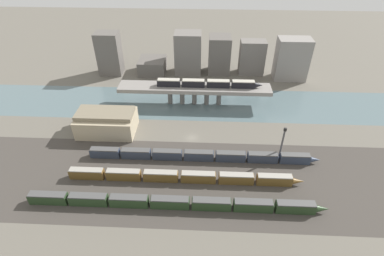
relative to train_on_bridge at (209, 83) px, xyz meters
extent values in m
plane|color=#666056|center=(-6.86, -27.59, -11.37)|extent=(400.00, 400.00, 0.00)
cube|color=#423D38|center=(-6.86, -51.59, -11.37)|extent=(280.00, 42.00, 0.01)
cube|color=slate|center=(-6.86, 0.00, -11.37)|extent=(320.00, 29.88, 0.01)
cube|color=gray|center=(-6.86, 0.00, -2.62)|extent=(73.06, 9.90, 1.88)
cylinder|color=slate|center=(-18.81, 0.00, -7.46)|extent=(2.27, 2.27, 7.81)
cylinder|color=slate|center=(-12.83, 0.00, -7.46)|extent=(2.27, 2.27, 7.81)
cylinder|color=slate|center=(-6.86, 0.00, -7.46)|extent=(2.27, 2.27, 7.81)
cylinder|color=slate|center=(-0.88, 0.00, -7.46)|extent=(2.27, 2.27, 7.81)
cylinder|color=slate|center=(5.10, 0.00, -7.46)|extent=(2.27, 2.27, 7.81)
cube|color=black|center=(-19.16, 0.00, -0.16)|extent=(10.86, 3.01, 3.03)
cube|color=#B7B2A3|center=(-19.16, 0.00, 1.56)|extent=(10.43, 2.77, 0.40)
cube|color=black|center=(-7.37, 0.00, -0.16)|extent=(10.86, 3.01, 3.03)
cube|color=#B7B2A3|center=(-7.37, 0.00, 1.56)|extent=(10.43, 2.77, 0.40)
cube|color=black|center=(4.41, 0.00, -0.16)|extent=(10.86, 3.01, 3.03)
cube|color=#B7B2A3|center=(4.41, 0.00, 1.56)|extent=(10.43, 2.77, 0.40)
cube|color=black|center=(16.19, 0.00, -0.16)|extent=(10.86, 3.01, 3.03)
cube|color=#B7B2A3|center=(16.19, 0.00, 1.56)|extent=(10.43, 2.77, 0.40)
cone|color=black|center=(23.53, 0.00, -0.31)|extent=(3.80, 2.71, 2.71)
cube|color=#23381E|center=(-52.17, -63.95, -9.58)|extent=(12.55, 2.86, 3.59)
cube|color=#4C4C4C|center=(-52.17, -63.95, -7.58)|extent=(12.05, 2.63, 0.40)
cube|color=#23381E|center=(-38.84, -63.95, -9.58)|extent=(12.55, 2.86, 3.59)
cube|color=#4C4C4C|center=(-38.84, -63.95, -7.58)|extent=(12.05, 2.63, 0.40)
cube|color=#23381E|center=(-25.52, -63.95, -9.58)|extent=(12.55, 2.86, 3.59)
cube|color=#4C4C4C|center=(-25.52, -63.95, -7.58)|extent=(12.05, 2.63, 0.40)
cube|color=#23381E|center=(-12.20, -63.95, -9.58)|extent=(12.55, 2.86, 3.59)
cube|color=#4C4C4C|center=(-12.20, -63.95, -7.58)|extent=(12.05, 2.63, 0.40)
cube|color=#23381E|center=(1.12, -63.95, -9.58)|extent=(12.55, 2.86, 3.59)
cube|color=#4C4C4C|center=(1.12, -63.95, -7.58)|extent=(12.05, 2.63, 0.40)
cube|color=#23381E|center=(14.44, -63.95, -9.58)|extent=(12.55, 2.86, 3.59)
cube|color=#4C4C4C|center=(14.44, -63.95, -7.58)|extent=(12.05, 2.63, 0.40)
cube|color=#23381E|center=(27.76, -63.95, -9.58)|extent=(12.55, 2.86, 3.59)
cube|color=#4C4C4C|center=(27.76, -63.95, -7.58)|extent=(12.05, 2.63, 0.40)
cone|color=#23381E|center=(36.24, -63.95, -9.76)|extent=(4.39, 2.57, 2.57)
cube|color=brown|center=(-43.27, -52.33, -9.56)|extent=(12.26, 2.66, 3.62)
cube|color=#9E998E|center=(-43.27, -52.33, -7.55)|extent=(11.77, 2.45, 0.40)
cube|color=brown|center=(-29.98, -52.33, -9.56)|extent=(12.26, 2.66, 3.62)
cube|color=#9E998E|center=(-29.98, -52.33, -7.55)|extent=(11.77, 2.45, 0.40)
cube|color=brown|center=(-16.70, -52.33, -9.56)|extent=(12.26, 2.66, 3.62)
cube|color=#9E998E|center=(-16.70, -52.33, -7.55)|extent=(11.77, 2.45, 0.40)
cube|color=brown|center=(-3.41, -52.33, -9.56)|extent=(12.26, 2.66, 3.62)
cube|color=#9E998E|center=(-3.41, -52.33, -7.55)|extent=(11.77, 2.45, 0.40)
cube|color=brown|center=(9.87, -52.33, -9.56)|extent=(12.26, 2.66, 3.62)
cube|color=#9E998E|center=(9.87, -52.33, -7.55)|extent=(11.77, 2.45, 0.40)
cube|color=brown|center=(23.16, -52.33, -9.56)|extent=(12.26, 2.66, 3.62)
cube|color=#9E998E|center=(23.16, -52.33, -7.55)|extent=(11.77, 2.45, 0.40)
cone|color=brown|center=(31.43, -52.33, -9.74)|extent=(4.29, 2.39, 2.39)
cube|color=#2D384C|center=(-39.98, -40.77, -9.61)|extent=(11.34, 2.80, 3.52)
cube|color=#4C4C4C|center=(-39.98, -40.77, -7.65)|extent=(10.89, 2.58, 0.40)
cube|color=#2D384C|center=(-27.84, -40.77, -9.61)|extent=(11.34, 2.80, 3.52)
cube|color=#4C4C4C|center=(-27.84, -40.77, -7.65)|extent=(10.89, 2.58, 0.40)
cube|color=#2D384C|center=(-15.71, -40.77, -9.61)|extent=(11.34, 2.80, 3.52)
cube|color=#4C4C4C|center=(-15.71, -40.77, -7.65)|extent=(10.89, 2.58, 0.40)
cube|color=#2D384C|center=(-3.57, -40.77, -9.61)|extent=(11.34, 2.80, 3.52)
cube|color=#4C4C4C|center=(-3.57, -40.77, -7.65)|extent=(10.89, 2.58, 0.40)
cube|color=#2D384C|center=(8.56, -40.77, -9.61)|extent=(11.34, 2.80, 3.52)
cube|color=#4C4C4C|center=(8.56, -40.77, -7.65)|extent=(10.89, 2.58, 0.40)
cube|color=#2D384C|center=(20.70, -40.77, -9.61)|extent=(11.34, 2.80, 3.52)
cube|color=#4C4C4C|center=(20.70, -40.77, -7.65)|extent=(10.89, 2.58, 0.40)
cube|color=#2D384C|center=(32.84, -40.77, -9.61)|extent=(11.34, 2.80, 3.52)
cube|color=#4C4C4C|center=(32.84, -40.77, -7.65)|extent=(10.89, 2.58, 0.40)
cone|color=#2D384C|center=(40.49, -40.77, -9.79)|extent=(3.97, 2.52, 2.52)
cube|color=tan|center=(-43.47, -24.30, -7.26)|extent=(24.15, 15.11, 8.23)
cube|color=#7C725C|center=(-43.47, -24.30, -2.24)|extent=(23.67, 10.57, 1.81)
cylinder|color=#4C4C51|center=(27.57, -38.54, -4.79)|extent=(0.70, 0.70, 13.16)
cube|color=black|center=(27.57, -38.54, 2.39)|extent=(1.00, 0.70, 1.20)
cube|color=#605B56|center=(-56.45, 32.25, 0.60)|extent=(12.76, 9.93, 23.95)
cube|color=#605B56|center=(-32.74, 34.12, -7.24)|extent=(15.11, 15.76, 8.26)
cube|color=slate|center=(-11.94, 34.95, 0.48)|extent=(14.80, 11.67, 23.70)
cube|color=#605B56|center=(5.98, 36.24, -0.64)|extent=(12.25, 12.51, 21.45)
cube|color=slate|center=(24.62, 36.09, -1.73)|extent=(14.17, 8.75, 19.27)
cube|color=gray|center=(45.41, 29.90, 0.17)|extent=(17.61, 10.19, 23.08)
camera|label=1|loc=(-2.21, -126.86, 67.09)|focal=28.00mm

